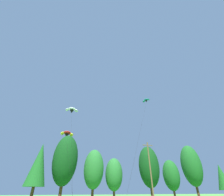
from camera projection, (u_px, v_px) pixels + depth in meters
name	position (u px, v px, depth m)	size (l,w,h in m)	color
treeline_tree_e	(39.00, 164.00, 32.67)	(4.14, 4.14, 11.57)	#472D19
treeline_tree_f	(65.00, 159.00, 35.39)	(5.61, 5.61, 14.12)	#472D19
treeline_tree_g	(94.00, 169.00, 38.18)	(4.94, 4.94, 11.62)	#472D19
treeline_tree_h	(114.00, 174.00, 39.74)	(4.48, 4.48, 9.91)	#472D19
treeline_tree_i	(149.00, 166.00, 40.44)	(5.30, 5.30, 12.96)	#472D19
treeline_tree_j	(171.00, 175.00, 43.14)	(4.52, 4.52, 10.09)	#472D19
treeline_tree_k	(191.00, 165.00, 47.02)	(5.84, 5.84, 14.94)	#472D19
treeline_tree_l	(222.00, 177.00, 45.12)	(3.64, 3.64, 9.29)	#472D19
utility_pole	(150.00, 170.00, 29.41)	(2.20, 0.26, 11.05)	brown
parafoil_kite_high_white	(72.00, 110.00, 46.09)	(4.13, 21.88, 22.48)	white
parafoil_kite_mid_teal	(146.00, 101.00, 43.19)	(14.11, 18.04, 23.15)	teal
parafoil_kite_far_red_yellow	(67.00, 134.00, 39.39)	(4.02, 19.31, 14.09)	red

